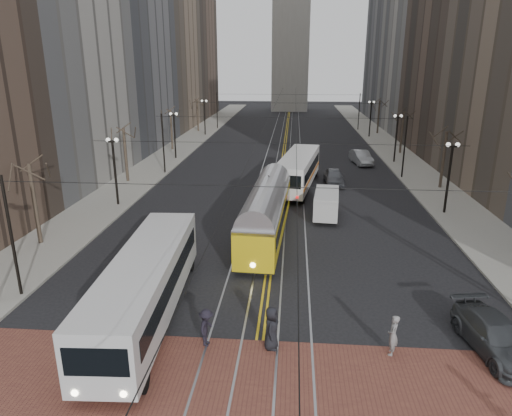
% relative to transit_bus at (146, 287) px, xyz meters
% --- Properties ---
extents(ground, '(260.00, 260.00, 0.00)m').
position_rel_transit_bus_xyz_m(ground, '(5.54, -0.52, -1.61)').
color(ground, black).
rests_on(ground, ground).
extents(sidewalk_left, '(5.00, 140.00, 0.15)m').
position_rel_transit_bus_xyz_m(sidewalk_left, '(-9.46, 44.48, -1.53)').
color(sidewalk_left, gray).
rests_on(sidewalk_left, ground).
extents(sidewalk_right, '(5.00, 140.00, 0.15)m').
position_rel_transit_bus_xyz_m(sidewalk_right, '(20.54, 44.48, -1.53)').
color(sidewalk_right, gray).
rests_on(sidewalk_right, ground).
extents(crosswalk_band, '(25.00, 6.00, 0.01)m').
position_rel_transit_bus_xyz_m(crosswalk_band, '(5.54, -4.52, -1.60)').
color(crosswalk_band, brown).
rests_on(crosswalk_band, ground).
extents(streetcar_rails, '(4.80, 130.00, 0.02)m').
position_rel_transit_bus_xyz_m(streetcar_rails, '(5.54, 44.48, -1.60)').
color(streetcar_rails, gray).
rests_on(streetcar_rails, ground).
extents(centre_lines, '(0.42, 130.00, 0.01)m').
position_rel_transit_bus_xyz_m(centre_lines, '(5.54, 44.48, -1.60)').
color(centre_lines, gold).
rests_on(centre_lines, ground).
extents(building_left_mid, '(16.00, 20.00, 34.00)m').
position_rel_transit_bus_xyz_m(building_left_mid, '(-19.96, 45.48, 15.39)').
color(building_left_mid, slate).
rests_on(building_left_mid, ground).
extents(building_left_far, '(16.00, 20.00, 40.00)m').
position_rel_transit_bus_xyz_m(building_left_far, '(-19.96, 85.48, 18.39)').
color(building_left_far, brown).
rests_on(building_left_far, ground).
extents(building_right_mid, '(16.00, 20.00, 34.00)m').
position_rel_transit_bus_xyz_m(building_right_mid, '(31.04, 45.48, 15.39)').
color(building_right_mid, brown).
rests_on(building_right_mid, ground).
extents(building_right_far, '(16.00, 20.00, 40.00)m').
position_rel_transit_bus_xyz_m(building_right_far, '(31.04, 85.48, 18.39)').
color(building_right_far, slate).
rests_on(building_right_far, ground).
extents(lamp_posts, '(27.60, 57.20, 5.60)m').
position_rel_transit_bus_xyz_m(lamp_posts, '(5.54, 28.23, 1.19)').
color(lamp_posts, black).
rests_on(lamp_posts, ground).
extents(street_trees, '(31.68, 53.28, 5.60)m').
position_rel_transit_bus_xyz_m(street_trees, '(5.54, 34.73, 1.19)').
color(street_trees, '#382D23').
rests_on(street_trees, ground).
extents(trolley_wires, '(25.96, 120.00, 6.60)m').
position_rel_transit_bus_xyz_m(trolley_wires, '(5.54, 34.32, 2.17)').
color(trolley_wires, black).
rests_on(trolley_wires, ground).
extents(transit_bus, '(3.30, 12.97, 3.21)m').
position_rel_transit_bus_xyz_m(transit_bus, '(0.00, 0.00, 0.00)').
color(transit_bus, silver).
rests_on(transit_bus, ground).
extents(streetcar, '(3.12, 13.26, 3.10)m').
position_rel_transit_bus_xyz_m(streetcar, '(5.04, 11.01, -0.06)').
color(streetcar, gold).
rests_on(streetcar, ground).
extents(rear_bus, '(4.60, 12.80, 3.27)m').
position_rel_transit_bus_xyz_m(rear_bus, '(7.34, 24.63, 0.03)').
color(rear_bus, silver).
rests_on(rear_bus, ground).
extents(cargo_van, '(2.26, 4.89, 2.09)m').
position_rel_transit_bus_xyz_m(cargo_van, '(9.54, 15.79, -0.56)').
color(cargo_van, '#B8B8B8').
rests_on(cargo_van, ground).
extents(sedan_grey, '(1.95, 4.70, 1.59)m').
position_rel_transit_bus_xyz_m(sedan_grey, '(11.00, 26.28, -0.81)').
color(sedan_grey, '#43464B').
rests_on(sedan_grey, ground).
extents(sedan_silver, '(2.53, 5.22, 1.65)m').
position_rel_transit_bus_xyz_m(sedan_silver, '(15.06, 36.35, -0.78)').
color(sedan_silver, '#96999D').
rests_on(sedan_silver, ground).
extents(sedan_parked, '(2.81, 5.32, 1.47)m').
position_rel_transit_bus_xyz_m(sedan_parked, '(15.61, -1.45, -0.87)').
color(sedan_parked, '#3E4145').
rests_on(sedan_parked, ground).
extents(pedestrian_a, '(0.74, 1.03, 1.96)m').
position_rel_transit_bus_xyz_m(pedestrian_a, '(6.08, -2.02, -0.62)').
color(pedestrian_a, black).
rests_on(pedestrian_a, crosswalk_band).
extents(pedestrian_b, '(0.62, 0.76, 1.81)m').
position_rel_transit_bus_xyz_m(pedestrian_b, '(11.19, -2.02, -0.69)').
color(pedestrian_b, slate).
rests_on(pedestrian_b, crosswalk_band).
extents(pedestrian_d, '(0.75, 1.17, 1.72)m').
position_rel_transit_bus_xyz_m(pedestrian_d, '(3.26, -2.02, -0.74)').
color(pedestrian_d, black).
rests_on(pedestrian_d, crosswalk_band).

